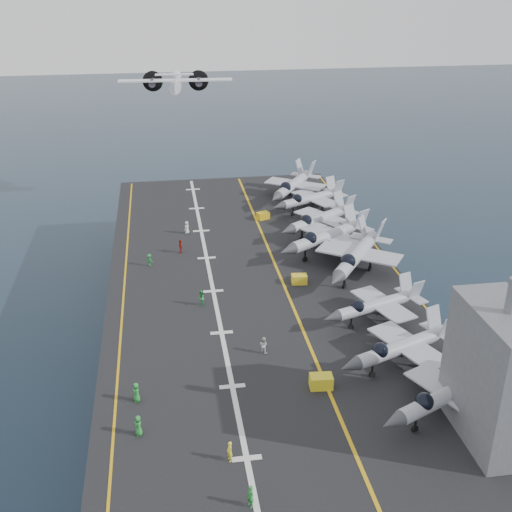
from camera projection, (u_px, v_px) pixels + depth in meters
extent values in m
plane|color=#142135|center=(261.00, 358.00, 84.85)|extent=(500.00, 500.00, 0.00)
cube|color=#56595E|center=(261.00, 325.00, 82.78)|extent=(36.00, 90.00, 10.00)
cube|color=black|center=(261.00, 289.00, 80.62)|extent=(38.00, 92.00, 0.40)
cube|color=gold|center=(284.00, 286.00, 80.94)|extent=(0.35, 90.00, 0.02)
cube|color=silver|center=(213.00, 291.00, 79.70)|extent=(0.50, 90.00, 0.02)
cube|color=gold|center=(123.00, 297.00, 78.18)|extent=(0.25, 90.00, 0.02)
cube|color=gold|center=(402.00, 278.00, 83.09)|extent=(0.25, 90.00, 0.02)
imported|color=#268C33|center=(136.00, 392.00, 59.30)|extent=(1.02, 1.31, 1.95)
imported|color=yellow|center=(230.00, 451.00, 52.15)|extent=(1.01, 1.27, 1.86)
imported|color=green|center=(201.00, 298.00, 76.02)|extent=(0.98, 1.29, 1.96)
imported|color=#1F8430|center=(149.00, 260.00, 86.15)|extent=(1.20, 1.18, 1.69)
imported|color=#A31512|center=(181.00, 246.00, 89.97)|extent=(0.94, 1.29, 2.01)
imported|color=silver|center=(187.00, 227.00, 96.44)|extent=(1.31, 1.40, 1.94)
imported|color=#268C33|center=(250.00, 496.00, 47.72)|extent=(1.17, 1.35, 1.90)
imported|color=silver|center=(264.00, 345.00, 66.79)|extent=(1.30, 1.26, 1.81)
imported|color=#268C33|center=(138.00, 425.00, 55.03)|extent=(1.02, 1.31, 1.95)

